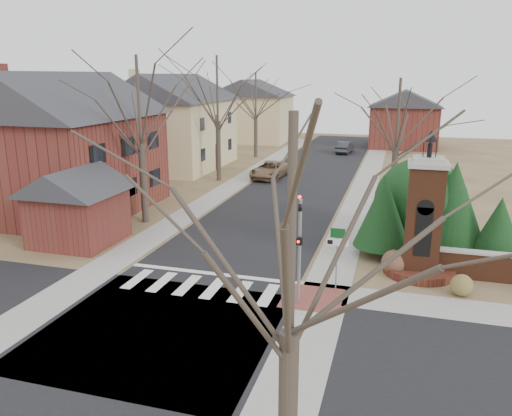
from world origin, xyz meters
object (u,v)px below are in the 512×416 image
(pickup_truck, at_px, (270,170))
(distant_car, at_px, (345,147))
(traffic_signal_pole, at_px, (300,240))
(sign_post, at_px, (337,247))
(brick_gate_monument, at_px, (423,228))

(pickup_truck, height_order, distant_car, pickup_truck)
(traffic_signal_pole, xyz_separation_m, sign_post, (1.29, 1.41, -0.64))
(brick_gate_monument, xyz_separation_m, pickup_truck, (-12.09, 19.26, -1.45))
(distant_car, bearing_deg, brick_gate_monument, 107.99)
(traffic_signal_pole, distance_m, distant_car, 40.21)
(brick_gate_monument, bearing_deg, sign_post, -138.58)
(pickup_truck, xyz_separation_m, distant_car, (4.69, 16.39, -0.05))
(brick_gate_monument, height_order, distant_car, brick_gate_monument)
(distant_car, bearing_deg, pickup_truck, 80.29)
(sign_post, xyz_separation_m, pickup_truck, (-8.68, 22.27, -1.24))
(traffic_signal_pole, distance_m, sign_post, 2.02)
(pickup_truck, bearing_deg, traffic_signal_pole, -67.61)
(traffic_signal_pole, bearing_deg, distant_car, 93.85)
(traffic_signal_pole, relative_size, distant_car, 1.11)
(traffic_signal_pole, xyz_separation_m, pickup_truck, (-7.39, 23.68, -1.87))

